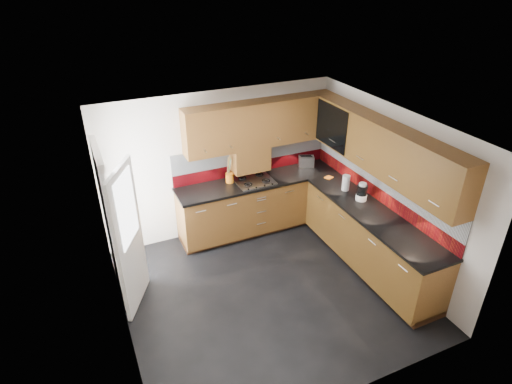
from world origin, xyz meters
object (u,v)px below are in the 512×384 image
gas_hob (254,181)px  utensil_pot (230,177)px  toaster (306,161)px  food_processor (362,192)px

gas_hob → utensil_pot: utensil_pot is taller
toaster → food_processor: food_processor is taller
utensil_pot → toaster: (1.42, 0.01, -0.01)m
utensil_pot → food_processor: utensil_pot is taller
toaster → food_processor: (0.16, -1.35, 0.03)m
utensil_pot → food_processor: size_ratio=1.65×
toaster → gas_hob: bearing=-171.6°
gas_hob → toaster: toaster is taller
food_processor → gas_hob: bearing=135.3°
toaster → food_processor: 1.36m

